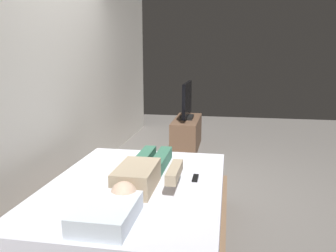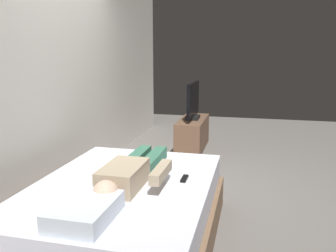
{
  "view_description": "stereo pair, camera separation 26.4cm",
  "coord_description": "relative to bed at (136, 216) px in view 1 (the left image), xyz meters",
  "views": [
    {
      "loc": [
        -3.51,
        -0.46,
        1.56
      ],
      "look_at": [
        0.49,
        0.24,
        0.69
      ],
      "focal_mm": 36.92,
      "sensor_mm": 36.0,
      "label": 1
    },
    {
      "loc": [
        -3.46,
        -0.72,
        1.56
      ],
      "look_at": [
        0.49,
        0.24,
        0.69
      ],
      "focal_mm": 36.92,
      "sensor_mm": 36.0,
      "label": 2
    }
  ],
  "objects": [
    {
      "name": "back_wall",
      "position": [
        1.42,
        1.13,
        1.14
      ],
      "size": [
        6.4,
        0.1,
        2.8
      ],
      "primitive_type": "cube",
      "color": "silver",
      "rests_on": "ground"
    },
    {
      "name": "tv",
      "position": [
        3.01,
        -0.05,
        0.52
      ],
      "size": [
        0.88,
        0.2,
        0.59
      ],
      "color": "black",
      "rests_on": "tv_stand"
    },
    {
      "name": "ground_plane",
      "position": [
        1.02,
        -0.24,
        -0.26
      ],
      "size": [
        10.0,
        10.0,
        0.0
      ],
      "primitive_type": "plane",
      "color": "slate"
    },
    {
      "name": "person",
      "position": [
        0.03,
        -0.06,
        0.36
      ],
      "size": [
        1.26,
        0.46,
        0.18
      ],
      "color": "tan",
      "rests_on": "bed"
    },
    {
      "name": "bed",
      "position": [
        0.0,
        0.0,
        0.0
      ],
      "size": [
        1.94,
        1.44,
        0.54
      ],
      "color": "brown",
      "rests_on": "ground"
    },
    {
      "name": "remote",
      "position": [
        0.18,
        -0.46,
        0.29
      ],
      "size": [
        0.15,
        0.04,
        0.02
      ],
      "primitive_type": "cube",
      "color": "black",
      "rests_on": "bed"
    },
    {
      "name": "tv_stand",
      "position": [
        3.01,
        -0.05,
        -0.01
      ],
      "size": [
        1.1,
        0.4,
        0.5
      ],
      "primitive_type": "cube",
      "color": "brown",
      "rests_on": "ground"
    },
    {
      "name": "pillow",
      "position": [
        -0.65,
        0.0,
        0.34
      ],
      "size": [
        0.48,
        0.34,
        0.12
      ],
      "primitive_type": "cube",
      "color": "white",
      "rests_on": "bed"
    }
  ]
}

